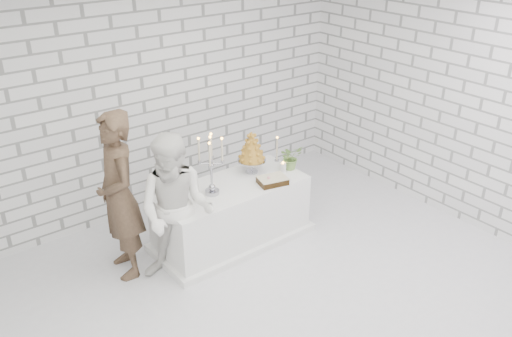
% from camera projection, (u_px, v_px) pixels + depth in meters
% --- Properties ---
extents(ground, '(6.00, 5.00, 0.01)m').
position_uv_depth(ground, '(269.00, 301.00, 5.54)').
color(ground, silver).
rests_on(ground, ground).
extents(ceiling, '(6.00, 5.00, 0.01)m').
position_uv_depth(ceiling, '(273.00, 2.00, 4.21)').
color(ceiling, white).
rests_on(ceiling, ground).
extents(wall_back, '(6.00, 0.01, 3.00)m').
position_uv_depth(wall_back, '(144.00, 101.00, 6.65)').
color(wall_back, white).
rests_on(wall_back, ground).
extents(wall_right, '(0.01, 5.00, 3.00)m').
position_uv_depth(wall_right, '(461.00, 105.00, 6.53)').
color(wall_right, white).
rests_on(wall_right, ground).
extents(cake_table, '(1.80, 0.80, 0.75)m').
position_uv_depth(cake_table, '(232.00, 213.00, 6.40)').
color(cake_table, white).
rests_on(cake_table, ground).
extents(groom, '(0.54, 0.74, 1.88)m').
position_uv_depth(groom, '(119.00, 196.00, 5.61)').
color(groom, '#413024').
rests_on(groom, ground).
extents(bride, '(1.03, 1.04, 1.69)m').
position_uv_depth(bride, '(177.00, 211.00, 5.53)').
color(bride, white).
rests_on(bride, ground).
extents(candelabra, '(0.32, 0.32, 0.71)m').
position_uv_depth(candelabra, '(211.00, 165.00, 5.90)').
color(candelabra, '#9D9DA7').
rests_on(candelabra, cake_table).
extents(croquembouche, '(0.41, 0.41, 0.54)m').
position_uv_depth(croquembouche, '(252.00, 152.00, 6.43)').
color(croquembouche, '#94631B').
rests_on(croquembouche, cake_table).
extents(chocolate_cake, '(0.37, 0.31, 0.08)m').
position_uv_depth(chocolate_cake, '(272.00, 180.00, 6.27)').
color(chocolate_cake, black).
rests_on(chocolate_cake, cake_table).
extents(pillar_candle, '(0.10, 0.10, 0.12)m').
position_uv_depth(pillar_candle, '(283.00, 168.00, 6.53)').
color(pillar_candle, white).
rests_on(pillar_candle, cake_table).
extents(extra_taper, '(0.07, 0.07, 0.32)m').
position_uv_depth(extra_taper, '(277.00, 150.00, 6.76)').
color(extra_taper, beige).
rests_on(extra_taper, cake_table).
extents(flowers, '(0.30, 0.26, 0.31)m').
position_uv_depth(flowers, '(291.00, 157.00, 6.58)').
color(flowers, '#4E8043').
rests_on(flowers, cake_table).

